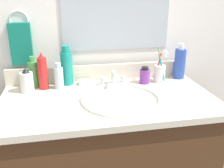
{
  "coord_description": "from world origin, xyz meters",
  "views": [
    {
      "loc": [
        -0.2,
        -1.11,
        1.26
      ],
      "look_at": [
        0.02,
        0.0,
        0.84
      ],
      "focal_mm": 40.85,
      "sensor_mm": 36.0,
      "label": 1
    }
  ],
  "objects": [
    {
      "name": "faucet",
      "position": [
        0.06,
        0.16,
        0.8
      ],
      "size": [
        0.16,
        0.1,
        0.08
      ],
      "color": "silver",
      "rests_on": "countertop"
    },
    {
      "name": "back_wall",
      "position": [
        0.0,
        0.32,
        0.65
      ],
      "size": [
        2.13,
        0.04,
        1.3
      ],
      "primitive_type": "cube",
      "color": "white",
      "rests_on": "ground_plane"
    },
    {
      "name": "hand_towel",
      "position": [
        -0.41,
        0.28,
        0.99
      ],
      "size": [
        0.11,
        0.04,
        0.22
      ],
      "primitive_type": "cube",
      "color": "#147260"
    },
    {
      "name": "bottle_shampoo_blue",
      "position": [
        0.46,
        0.21,
        0.86
      ],
      "size": [
        0.06,
        0.06,
        0.2
      ],
      "color": "#2D4CB2",
      "rests_on": "countertop"
    },
    {
      "name": "towel_ring",
      "position": [
        -0.41,
        0.3,
        1.11
      ],
      "size": [
        0.1,
        0.01,
        0.1
      ],
      "primitive_type": "torus",
      "rotation": [
        1.57,
        0.0,
        0.0
      ],
      "color": "silver"
    },
    {
      "name": "bottle_gel_clear",
      "position": [
        -0.23,
        0.17,
        0.83
      ],
      "size": [
        0.05,
        0.05,
        0.14
      ],
      "color": "silver",
      "rests_on": "countertop"
    },
    {
      "name": "bottle_cream_purple",
      "position": [
        0.23,
        0.17,
        0.81
      ],
      "size": [
        0.06,
        0.06,
        0.09
      ],
      "color": "#7A3899",
      "rests_on": "countertop"
    },
    {
      "name": "bottle_mouthwash_teal",
      "position": [
        -0.19,
        0.23,
        0.87
      ],
      "size": [
        0.06,
        0.06,
        0.21
      ],
      "color": "teal",
      "rests_on": "countertop"
    },
    {
      "name": "backsplash",
      "position": [
        0.0,
        0.26,
        0.81
      ],
      "size": [
        1.03,
        0.02,
        0.09
      ],
      "primitive_type": "cube",
      "color": "beige",
      "rests_on": "countertop"
    },
    {
      "name": "bottle_toner_green",
      "position": [
        -0.36,
        0.22,
        0.84
      ],
      "size": [
        0.05,
        0.05,
        0.17
      ],
      "color": "#4C9E4C",
      "rests_on": "countertop"
    },
    {
      "name": "soap_bar",
      "position": [
        -0.1,
        0.21,
        0.78
      ],
      "size": [
        0.06,
        0.04,
        0.02
      ],
      "primitive_type": "cube",
      "color": "white",
      "rests_on": "countertop"
    },
    {
      "name": "sink_basin",
      "position": [
        0.06,
        -0.03,
        0.74
      ],
      "size": [
        0.39,
        0.39,
        0.11
      ],
      "color": "white",
      "rests_on": "countertop"
    },
    {
      "name": "bottle_spray_red",
      "position": [
        -0.31,
        0.18,
        0.86
      ],
      "size": [
        0.05,
        0.05,
        0.2
      ],
      "color": "red",
      "rests_on": "countertop"
    },
    {
      "name": "cup_white_ceramic",
      "position": [
        0.32,
        0.18,
        0.82
      ],
      "size": [
        0.07,
        0.08,
        0.19
      ],
      "color": "white",
      "rests_on": "countertop"
    },
    {
      "name": "bottle_lotion_white",
      "position": [
        -0.39,
        0.16,
        0.82
      ],
      "size": [
        0.07,
        0.07,
        0.13
      ],
      "color": "white",
      "rests_on": "countertop"
    },
    {
      "name": "countertop",
      "position": [
        0.0,
        0.0,
        0.75
      ],
      "size": [
        1.03,
        0.55,
        0.03
      ],
      "primitive_type": "cube",
      "color": "beige",
      "rests_on": "vanity_cabinet"
    },
    {
      "name": "vanity_cabinet",
      "position": [
        0.0,
        0.0,
        0.37
      ],
      "size": [
        0.99,
        0.5,
        0.74
      ],
      "primitive_type": "cube",
      "color": "#4C2D19",
      "rests_on": "ground_plane"
    }
  ]
}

